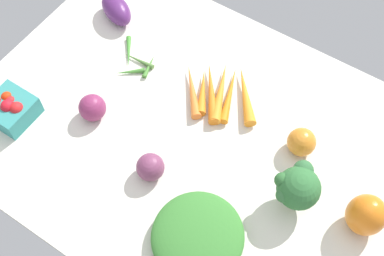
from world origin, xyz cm
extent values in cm
cube|color=silver|center=(0.00, 0.00, 1.00)|extent=(104.00, 76.00, 2.00)
sphere|color=#783A5C|center=(-1.77, -13.66, 5.10)|extent=(6.20, 6.20, 6.20)
cone|color=#488F35|center=(-22.22, 5.76, 2.62)|extent=(6.44, 5.77, 1.25)
cone|color=#537D3B|center=(-22.66, 9.84, 2.61)|extent=(8.97, 1.69, 1.22)
cone|color=#478432|center=(-19.25, 9.84, 2.62)|extent=(3.03, 7.16, 1.25)
cone|color=#409030|center=(-26.34, 10.70, 2.64)|extent=(6.74, 8.41, 1.28)
sphere|color=#852C58|center=(-21.84, -8.66, 5.20)|extent=(6.39, 6.39, 6.39)
cube|color=teal|center=(-37.57, -19.09, 4.56)|extent=(9.97, 9.97, 5.12)
sphere|color=red|center=(-35.17, -18.89, 6.77)|extent=(3.20, 3.20, 3.20)
sphere|color=red|center=(-37.90, -18.09, 6.37)|extent=(2.59, 2.59, 2.59)
sphere|color=red|center=(-39.38, -17.78, 6.54)|extent=(2.67, 2.67, 2.67)
sphere|color=red|center=(-37.15, -19.65, 6.89)|extent=(3.30, 3.30, 3.30)
cylinder|color=#A4BB77|center=(27.34, -2.49, 3.83)|extent=(3.58, 3.58, 3.66)
sphere|color=#316D37|center=(27.34, -2.49, 9.04)|extent=(9.02, 9.02, 9.02)
sphere|color=#366C3B|center=(25.47, -5.58, 9.23)|extent=(3.12, 3.12, 3.12)
sphere|color=#32693A|center=(26.39, 0.99, 10.21)|extent=(4.28, 4.28, 4.28)
sphere|color=#2D6C3E|center=(26.44, 1.01, 9.99)|extent=(3.44, 3.44, 3.44)
sphere|color=#2E6631|center=(23.85, -3.43, 10.46)|extent=(3.20, 3.20, 3.20)
ellipsoid|color=#397E31|center=(14.97, -20.72, 4.64)|extent=(22.22, 22.61, 5.28)
ellipsoid|color=orange|center=(41.19, 0.69, 7.10)|extent=(8.52, 8.52, 10.20)
sphere|color=orange|center=(22.65, 9.69, 5.22)|extent=(6.44, 6.44, 6.44)
cone|color=orange|center=(5.41, 14.97, 3.45)|extent=(12.40, 14.60, 2.90)
cone|color=orange|center=(2.08, 13.28, 3.10)|extent=(7.60, 15.75, 2.21)
cone|color=orange|center=(0.47, 12.46, 3.41)|extent=(9.14, 16.80, 2.81)
cone|color=orange|center=(-1.85, 11.29, 3.33)|extent=(12.26, 15.42, 2.66)
cone|color=orange|center=(-3.74, 10.33, 3.19)|extent=(8.22, 12.25, 2.38)
cone|color=orange|center=(-5.95, 9.20, 3.24)|extent=(11.79, 13.13, 2.47)
ellipsoid|color=#572566|center=(-36.21, 18.85, 5.12)|extent=(13.10, 10.49, 6.23)
camera|label=1|loc=(31.31, -47.71, 100.68)|focal=46.14mm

